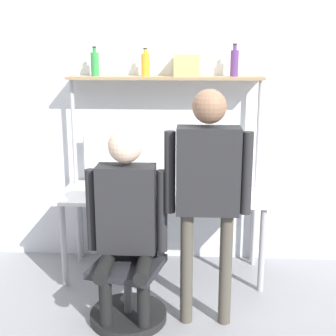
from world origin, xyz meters
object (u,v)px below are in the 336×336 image
object	(u,v)px
office_chair	(130,283)
person_seated	(126,212)
laptop	(128,188)
bottle_amber	(145,64)
monitor	(120,155)
bottle_green	(95,64)
storage_box	(187,65)
bottle_purple	(234,63)
person_standing	(208,179)
cell_phone	(159,198)

from	to	relation	value
office_chair	person_seated	size ratio (longest dim) A/B	0.63
laptop	bottle_amber	bearing A→B (deg)	69.16
bottle_amber	laptop	bearing A→B (deg)	-110.84
monitor	office_chair	world-z (taller)	monitor
bottle_green	storage_box	world-z (taller)	bottle_green
office_chair	bottle_purple	distance (m)	1.96
bottle_green	person_standing	bearing A→B (deg)	-45.60
office_chair	bottle_green	size ratio (longest dim) A/B	3.65
office_chair	storage_box	world-z (taller)	storage_box
laptop	storage_box	bearing A→B (deg)	34.12
bottle_amber	person_seated	bearing A→B (deg)	-92.97
person_seated	storage_box	distance (m)	1.42
person_seated	storage_box	bearing A→B (deg)	67.51
monitor	cell_phone	xyz separation A→B (m)	(0.37, -0.39, -0.26)
person_standing	storage_box	bearing A→B (deg)	99.61
laptop	monitor	bearing A→B (deg)	109.34
cell_phone	office_chair	size ratio (longest dim) A/B	0.17
laptop	bottle_purple	distance (m)	1.36
person_standing	bottle_green	bearing A→B (deg)	134.40
monitor	bottle_green	size ratio (longest dim) A/B	2.71
monitor	bottle_purple	size ratio (longest dim) A/B	2.48
cell_phone	bottle_purple	xyz separation A→B (m)	(0.60, 0.39, 1.07)
person_standing	bottle_amber	size ratio (longest dim) A/B	7.21
cell_phone	bottle_amber	size ratio (longest dim) A/B	0.64
laptop	bottle_green	xyz separation A→B (m)	(-0.31, 0.32, 1.00)
person_standing	monitor	bearing A→B (deg)	127.74
laptop	person_standing	world-z (taller)	person_standing
cell_phone	storage_box	bearing A→B (deg)	61.98
bottle_green	bottle_purple	xyz separation A→B (m)	(1.17, 0.00, 0.01)
office_chair	person_standing	size ratio (longest dim) A/B	0.53
cell_phone	person_seated	xyz separation A→B (m)	(-0.19, -0.57, 0.08)
cell_phone	bottle_green	world-z (taller)	bottle_green
bottle_purple	person_seated	bearing A→B (deg)	-129.52
person_standing	storage_box	world-z (taller)	storage_box
office_chair	storage_box	xyz separation A→B (m)	(0.39, 0.92, 1.53)
laptop	cell_phone	xyz separation A→B (m)	(0.26, -0.08, -0.06)
person_seated	bottle_purple	world-z (taller)	bottle_purple
office_chair	bottle_green	world-z (taller)	bottle_green
person_seated	bottle_purple	size ratio (longest dim) A/B	5.27
monitor	person_standing	bearing A→B (deg)	-52.26
person_standing	bottle_purple	xyz separation A→B (m)	(0.23, 0.96, 0.74)
person_standing	bottle_amber	world-z (taller)	bottle_amber
storage_box	office_chair	bearing A→B (deg)	-112.89
monitor	bottle_amber	size ratio (longest dim) A/B	2.85
office_chair	person_standing	world-z (taller)	person_standing
laptop	storage_box	world-z (taller)	storage_box
office_chair	person_seated	world-z (taller)	person_seated
bottle_amber	storage_box	xyz separation A→B (m)	(0.35, 0.00, -0.01)
office_chair	bottle_amber	xyz separation A→B (m)	(0.04, 0.92, 1.53)
person_seated	office_chair	bearing A→B (deg)	76.75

